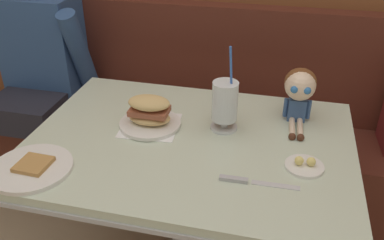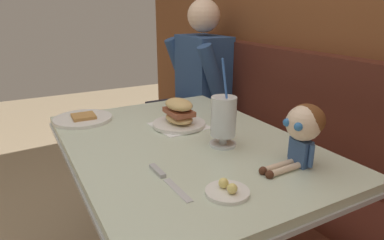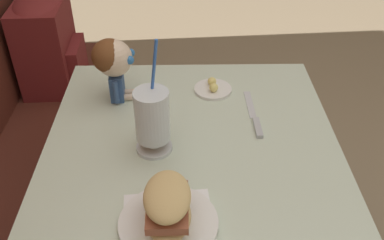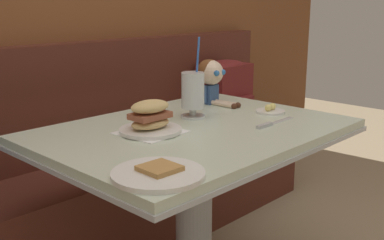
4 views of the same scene
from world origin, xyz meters
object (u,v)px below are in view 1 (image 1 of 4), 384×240
(toast_plate, at_px, (32,168))
(sandwich_plate, at_px, (150,115))
(butter_saucer, at_px, (304,165))
(diner_patron, at_px, (40,55))
(milkshake_glass, at_px, (225,104))
(butter_knife, at_px, (245,181))
(seated_doll, at_px, (300,88))

(toast_plate, relative_size, sandwich_plate, 1.14)
(butter_saucer, relative_size, diner_patron, 0.15)
(milkshake_glass, xyz_separation_m, butter_saucer, (0.28, -0.17, -0.09))
(toast_plate, bearing_deg, diner_patron, 119.74)
(butter_saucer, xyz_separation_m, butter_knife, (-0.17, -0.12, -0.00))
(butter_saucer, bearing_deg, sandwich_plate, 166.73)
(seated_doll, bearing_deg, toast_plate, -146.92)
(milkshake_glass, bearing_deg, butter_knife, -68.58)
(milkshake_glass, bearing_deg, diner_patron, 154.84)
(milkshake_glass, distance_m, sandwich_plate, 0.27)
(butter_knife, distance_m, diner_patron, 1.37)
(diner_patron, bearing_deg, seated_doll, -15.61)
(butter_saucer, xyz_separation_m, diner_patron, (-1.30, 0.65, -0.01))
(sandwich_plate, distance_m, seated_doll, 0.54)
(sandwich_plate, relative_size, seated_doll, 1.00)
(toast_plate, bearing_deg, milkshake_glass, 35.74)
(milkshake_glass, xyz_separation_m, butter_knife, (0.11, -0.29, -0.10))
(butter_saucer, height_order, diner_patron, diner_patron)
(milkshake_glass, bearing_deg, seated_doll, 26.82)
(milkshake_glass, relative_size, sandwich_plate, 1.43)
(butter_saucer, height_order, butter_knife, butter_saucer)
(milkshake_glass, bearing_deg, toast_plate, -144.26)
(toast_plate, distance_m, butter_knife, 0.65)
(toast_plate, distance_m, seated_doll, 0.93)
(toast_plate, distance_m, sandwich_plate, 0.43)
(milkshake_glass, distance_m, butter_saucer, 0.34)
(sandwich_plate, xyz_separation_m, butter_saucer, (0.54, -0.13, -0.04))
(milkshake_glass, distance_m, butter_knife, 0.32)
(butter_knife, bearing_deg, toast_plate, -171.76)
(sandwich_plate, height_order, seated_doll, seated_doll)
(toast_plate, relative_size, butter_knife, 1.06)
(butter_saucer, bearing_deg, seated_doll, 96.52)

